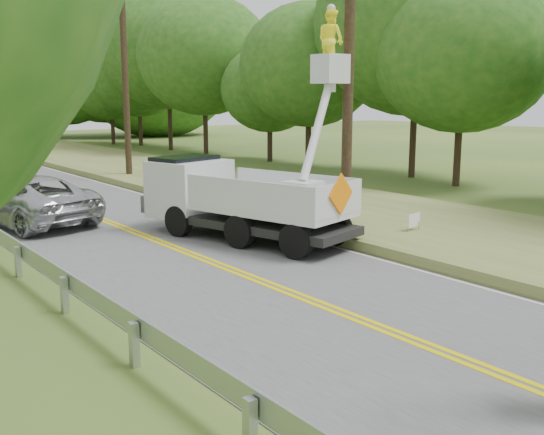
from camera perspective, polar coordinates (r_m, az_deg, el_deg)
ground at (r=9.81m, az=22.38°, el=-14.03°), size 140.00×140.00×0.00m
road at (r=20.34m, az=-13.75°, el=-0.72°), size 7.20×96.00×0.03m
utility_poles at (r=24.95m, az=-6.33°, el=13.76°), size 1.60×43.30×10.00m
tall_grass_verge at (r=23.96m, az=1.97°, el=1.66°), size 7.00×96.00×0.30m
treeline_right at (r=37.47m, az=1.14°, el=14.59°), size 11.85×51.81×11.89m
bucket_truck at (r=18.20m, az=-3.58°, el=2.87°), size 4.36×6.66×6.30m
suv_silver at (r=21.38m, az=-21.37°, el=1.51°), size 3.71×5.95×1.53m
yard_sign at (r=18.07m, az=12.68°, el=-0.31°), size 0.54×0.09×0.79m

